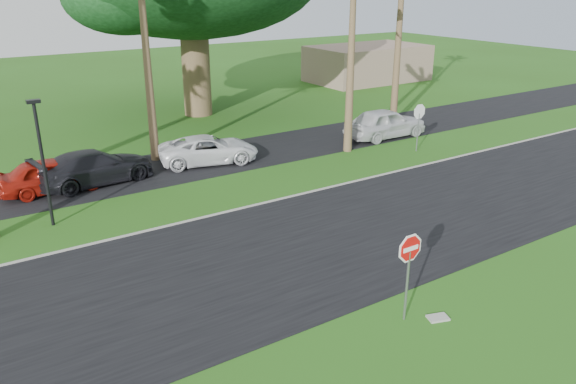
% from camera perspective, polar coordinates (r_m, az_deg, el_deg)
% --- Properties ---
extents(ground, '(120.00, 120.00, 0.00)m').
position_cam_1_polar(ground, '(17.24, 3.47, -8.62)').
color(ground, '#265314').
rests_on(ground, ground).
extents(road, '(120.00, 8.00, 0.02)m').
position_cam_1_polar(road, '(18.68, -0.18, -6.07)').
color(road, black).
rests_on(road, ground).
extents(parking_strip, '(120.00, 5.00, 0.02)m').
position_cam_1_polar(parking_strip, '(27.44, -12.19, 2.44)').
color(parking_strip, black).
rests_on(parking_strip, ground).
extents(curb, '(120.00, 0.12, 0.06)m').
position_cam_1_polar(curb, '(21.87, -5.96, -1.95)').
color(curb, gray).
rests_on(curb, ground).
extents(stop_sign_near, '(1.05, 0.07, 2.62)m').
position_cam_1_polar(stop_sign_near, '(14.72, 12.19, -6.74)').
color(stop_sign_near, gray).
rests_on(stop_sign_near, ground).
extents(stop_sign_far, '(1.05, 0.07, 2.62)m').
position_cam_1_polar(stop_sign_far, '(29.78, 13.16, 7.35)').
color(stop_sign_far, gray).
rests_on(stop_sign_far, ground).
extents(streetlight_right, '(0.45, 0.25, 4.64)m').
position_cam_1_polar(streetlight_right, '(21.51, -23.71, 3.38)').
color(streetlight_right, black).
rests_on(streetlight_right, ground).
extents(building_far, '(10.00, 6.00, 3.00)m').
position_cam_1_polar(building_far, '(50.82, 8.08, 12.83)').
color(building_far, gray).
rests_on(building_far, ground).
extents(car_red, '(4.34, 1.86, 1.46)m').
position_cam_1_polar(car_red, '(25.59, -22.80, 1.59)').
color(car_red, '#A4180D').
rests_on(car_red, ground).
extents(car_dark, '(5.37, 2.75, 1.49)m').
position_cam_1_polar(car_dark, '(25.91, -19.06, 2.36)').
color(car_dark, black).
rests_on(car_dark, ground).
extents(car_minivan, '(5.18, 3.31, 1.33)m').
position_cam_1_polar(car_minivan, '(27.62, -8.04, 4.26)').
color(car_minivan, white).
rests_on(car_minivan, ground).
extents(car_pickup, '(4.93, 2.07, 1.67)m').
position_cam_1_polar(car_pickup, '(32.27, 9.87, 6.90)').
color(car_pickup, silver).
rests_on(car_pickup, ground).
extents(utility_slab, '(0.63, 0.50, 0.06)m').
position_cam_1_polar(utility_slab, '(15.81, 14.99, -12.24)').
color(utility_slab, '#989991').
rests_on(utility_slab, ground).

